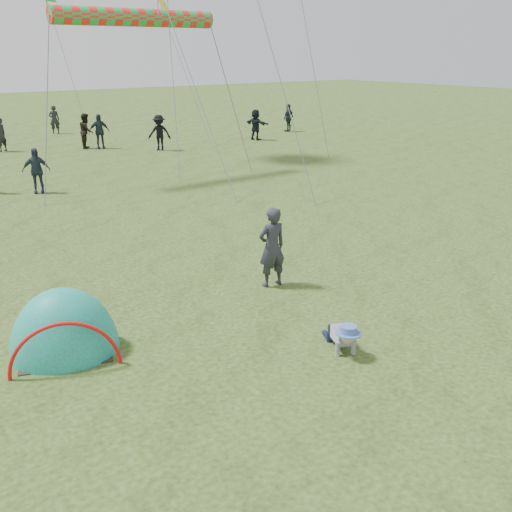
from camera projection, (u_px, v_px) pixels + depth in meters
ground at (311, 388)px, 8.70m from camera, size 140.00×140.00×0.00m
crawling_toddler at (343, 335)px, 9.67m from camera, size 0.81×0.93×0.59m
popup_tent at (66, 352)px, 9.73m from camera, size 2.17×1.97×2.33m
standing_adult at (272, 247)px, 12.20m from camera, size 0.68×0.48×1.76m
crowd_person_0 at (54, 120)px, 34.95m from camera, size 0.70×0.55×1.69m
crowd_person_1 at (86, 131)px, 29.68m from camera, size 1.00×1.08×1.79m
crowd_person_2 at (36, 171)px, 20.30m from camera, size 1.03×0.69×1.62m
crowd_person_3 at (159, 133)px, 29.03m from camera, size 1.31×1.25×1.78m
crowd_person_8 at (289, 118)px, 35.80m from camera, size 1.08×0.71×1.71m
crowd_person_11 at (256, 125)px, 32.45m from camera, size 0.84×1.67×1.72m
crowd_person_12 at (1, 135)px, 28.71m from camera, size 0.73×0.64×1.68m
crowd_person_14 at (99, 131)px, 29.59m from camera, size 1.11×0.66×1.76m
rainbow_tube_kite at (136, 17)px, 20.98m from camera, size 6.34×0.64×0.64m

